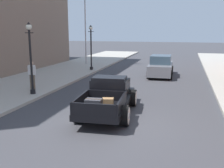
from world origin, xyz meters
TOP-DOWN VIEW (x-y plane):
  - ground_plane at (0.00, 0.00)m, footprint 140.00×140.00m
  - hotrod_truck_black at (-0.34, 1.39)m, footprint 2.45×5.03m
  - car_background_grey at (0.97, 11.27)m, footprint 1.96×4.34m
  - pedestrian_sidewalk_left at (-5.84, 3.93)m, footprint 0.53×0.22m
  - street_lamp_near at (-5.16, 2.86)m, footprint 0.50×0.32m
  - street_lamp_far at (-5.14, 12.08)m, footprint 0.50×0.32m
  - flagpole at (-6.84, 15.73)m, footprint 1.74×0.16m

SIDE VIEW (x-z plane):
  - ground_plane at x=0.00m, z-range 0.00..0.00m
  - hotrod_truck_black at x=-0.34m, z-range -0.04..1.54m
  - car_background_grey at x=0.97m, z-range -0.06..1.59m
  - pedestrian_sidewalk_left at x=-5.84m, z-range 0.26..1.91m
  - street_lamp_near at x=-5.16m, z-range 0.46..4.31m
  - street_lamp_far at x=-5.14m, z-range 0.46..4.31m
  - flagpole at x=-6.84m, z-range 1.19..10.35m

